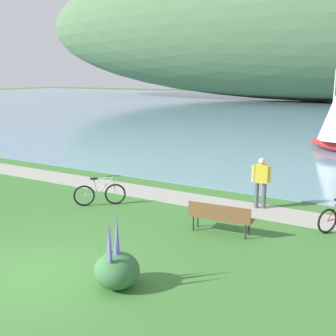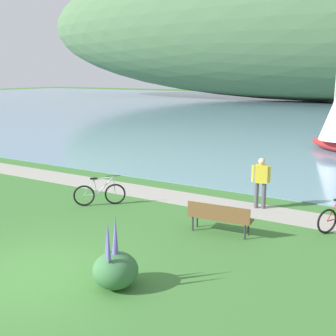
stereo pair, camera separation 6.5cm
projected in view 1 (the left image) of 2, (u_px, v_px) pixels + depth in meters
name	position (u px, v px, depth m)	size (l,w,h in m)	color
ground_plane	(34.00, 275.00, 9.53)	(200.00, 200.00, 0.00)	#3D7533
distant_hillside	(324.00, 12.00, 64.91)	(108.80, 28.00, 26.90)	#4C7047
shoreline_path	(182.00, 198.00, 15.35)	(60.00, 1.50, 0.01)	#A39E93
park_bench_near_camera	(220.00, 216.00, 11.87)	(1.83, 0.63, 0.88)	brown
bicycle_leaning_near_bench	(100.00, 194.00, 14.50)	(1.36, 1.23, 1.01)	black
person_at_shoreline	(261.00, 180.00, 14.03)	(0.59, 0.32, 1.71)	#4C4C51
echium_bush_closest_to_camera	(117.00, 269.00, 8.90)	(0.96, 0.96, 1.65)	#386B3D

